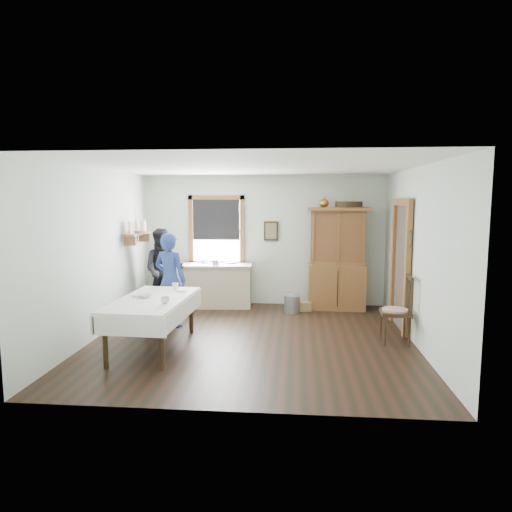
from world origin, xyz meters
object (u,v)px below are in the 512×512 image
object	(u,v)px
spindle_chair	(396,309)
pail	(292,304)
wicker_basket	(303,306)
figure_dark	(164,273)
dining_table	(153,324)
china_hutch	(337,259)
work_counter	(214,285)
woman_blue	(170,283)

from	to	relation	value
spindle_chair	pail	xyz separation A→B (m)	(-1.60, 1.77, -0.36)
wicker_basket	figure_dark	bearing A→B (deg)	-174.60
dining_table	spindle_chair	bearing A→B (deg)	9.31
china_hutch	pail	size ratio (longest dim) A/B	6.10
pail	dining_table	bearing A→B (deg)	-130.66
work_counter	china_hutch	xyz separation A→B (m)	(2.50, 0.05, 0.58)
spindle_chair	figure_dark	size ratio (longest dim) A/B	0.70
pail	work_counter	bearing A→B (deg)	168.20
work_counter	pail	bearing A→B (deg)	-16.19
work_counter	spindle_chair	xyz separation A→B (m)	(3.21, -2.11, 0.09)
woman_blue	figure_dark	world-z (taller)	woman_blue
work_counter	pail	xyz separation A→B (m)	(1.61, -0.34, -0.28)
woman_blue	figure_dark	distance (m)	1.12
dining_table	china_hutch	bearing A→B (deg)	43.26
work_counter	figure_dark	world-z (taller)	figure_dark
work_counter	wicker_basket	distance (m)	1.86
spindle_chair	pail	size ratio (longest dim) A/B	3.17
work_counter	woman_blue	bearing A→B (deg)	-112.98
spindle_chair	woman_blue	bearing A→B (deg)	173.98
china_hutch	pail	world-z (taller)	china_hutch
china_hutch	spindle_chair	size ratio (longest dim) A/B	1.93
spindle_chair	figure_dark	distance (m)	4.45
dining_table	figure_dark	distance (m)	2.34
work_counter	china_hutch	bearing A→B (deg)	-3.34
dining_table	wicker_basket	size ratio (longest dim) A/B	6.14
wicker_basket	figure_dark	world-z (taller)	figure_dark
wicker_basket	dining_table	bearing A→B (deg)	-131.78
figure_dark	woman_blue	bearing A→B (deg)	-76.43
china_hutch	spindle_chair	distance (m)	2.32
spindle_chair	pail	distance (m)	2.42
work_counter	woman_blue	world-z (taller)	woman_blue
woman_blue	pail	bearing A→B (deg)	-132.77
china_hutch	figure_dark	size ratio (longest dim) A/B	1.35
pail	wicker_basket	xyz separation A→B (m)	(0.21, 0.15, -0.08)
spindle_chair	figure_dark	xyz separation A→B (m)	(-4.13, 1.66, 0.23)
wicker_basket	woman_blue	world-z (taller)	woman_blue
work_counter	woman_blue	size ratio (longest dim) A/B	1.02
figure_dark	work_counter	bearing A→B (deg)	17.70
dining_table	woman_blue	bearing A→B (deg)	93.42
china_hutch	figure_dark	distance (m)	3.46
china_hutch	dining_table	distance (m)	4.06
work_counter	pail	size ratio (longest dim) A/B	4.61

